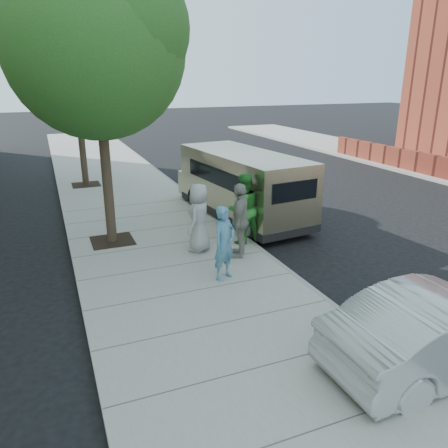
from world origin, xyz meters
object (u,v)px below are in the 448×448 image
at_px(parking_meter, 240,200).
at_px(person_gray_shirt, 199,218).
at_px(van, 241,184).
at_px(person_officer, 224,243).
at_px(sedan, 446,330).
at_px(person_striped_polo, 240,220).
at_px(tree_near, 97,42).
at_px(tree_far, 76,72).
at_px(person_green_shirt, 243,209).

distance_m(parking_meter, person_gray_shirt, 1.51).
relative_size(van, person_officer, 3.61).
bearing_deg(person_gray_shirt, parking_meter, 148.23).
bearing_deg(sedan, person_officer, 26.02).
height_order(sedan, person_striped_polo, person_striped_polo).
xyz_separation_m(tree_near, person_striped_polo, (2.95, -2.43, -4.40)).
bearing_deg(van, tree_far, 118.00).
height_order(tree_far, person_green_shirt, tree_far).
height_order(tree_near, van, tree_near).
xyz_separation_m(tree_far, person_officer, (2.05, -11.14, -3.85)).
bearing_deg(parking_meter, person_striped_polo, -120.84).
bearing_deg(van, person_green_shirt, -119.74).
bearing_deg(person_gray_shirt, tree_far, -126.94).
relative_size(tree_far, parking_meter, 4.04).
distance_m(parking_meter, van, 2.42).
relative_size(tree_near, parking_meter, 4.68).
distance_m(tree_near, person_striped_polo, 5.83).
relative_size(tree_near, tree_far, 1.16).
height_order(tree_near, person_officer, tree_near).
relative_size(parking_meter, person_green_shirt, 0.79).
bearing_deg(person_officer, person_gray_shirt, 61.61).
bearing_deg(tree_near, person_striped_polo, -39.42).
relative_size(van, sedan, 1.46).
relative_size(parking_meter, person_gray_shirt, 0.86).
xyz_separation_m(parking_meter, person_gray_shirt, (-1.42, -0.46, -0.23)).
bearing_deg(person_striped_polo, sedan, 45.25).
height_order(parking_meter, person_gray_shirt, person_gray_shirt).
distance_m(tree_far, person_green_shirt, 10.45).
distance_m(person_officer, person_gray_shirt, 1.90).
distance_m(van, person_striped_polo, 3.78).
relative_size(tree_far, sedan, 1.48).
bearing_deg(person_green_shirt, sedan, 86.07).
xyz_separation_m(tree_near, person_green_shirt, (3.45, -1.54, -4.38)).
xyz_separation_m(tree_near, parking_meter, (3.50, -1.18, -4.23)).
height_order(parking_meter, person_striped_polo, person_striped_polo).
height_order(van, person_gray_shirt, van).
bearing_deg(person_gray_shirt, tree_near, -87.88).
xyz_separation_m(tree_far, person_gray_shirt, (2.08, -9.24, -3.79)).
relative_size(person_officer, person_striped_polo, 0.89).
distance_m(van, person_gray_shirt, 3.61).
bearing_deg(van, person_striped_polo, -121.41).
bearing_deg(parking_meter, tree_far, 104.83).
distance_m(parking_meter, person_officer, 2.78).
distance_m(tree_far, van, 8.81).
height_order(tree_near, person_green_shirt, tree_near).
xyz_separation_m(parking_meter, person_officer, (-1.46, -2.36, -0.28)).
xyz_separation_m(tree_far, parking_meter, (3.50, -8.78, -3.57)).
height_order(parking_meter, sedan, parking_meter).
xyz_separation_m(van, sedan, (-0.29, -8.87, -0.50)).
relative_size(tree_far, person_green_shirt, 3.21).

